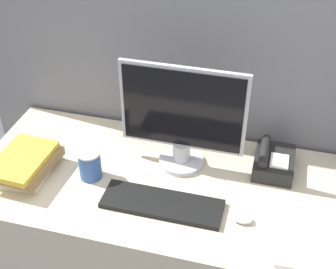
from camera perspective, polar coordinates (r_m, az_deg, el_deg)
The scene contains 9 objects.
cubicle_panel_rear at distance 2.07m, azimuth 1.67°, elevation 3.66°, with size 1.88×0.04×1.77m.
desk at distance 2.12m, azimuth -1.09°, elevation -13.37°, with size 1.48×0.70×0.77m.
monitor at distance 1.80m, azimuth 1.75°, elevation 1.84°, with size 0.49×0.18×0.44m.
keyboard at distance 1.73m, azimuth -0.72°, elevation -8.45°, with size 0.45×0.14×0.02m.
mouse at distance 1.70m, azimuth 9.07°, elevation -10.07°, with size 0.07×0.05×0.03m.
coffee_cup at distance 1.84m, azimuth -9.50°, elevation -3.60°, with size 0.09×0.09×0.12m.
book_stack at distance 1.93m, azimuth -17.07°, elevation -3.42°, with size 0.23×0.29×0.09m.
desk_telephone at distance 1.92m, azimuth 12.67°, elevation -3.26°, with size 0.16×0.21×0.10m.
paper_pile at distance 1.68m, azimuth 16.56°, elevation -12.52°, with size 0.21×0.25×0.02m.
Camera 1 is at (0.39, -0.96, 2.00)m, focal length 50.00 mm.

